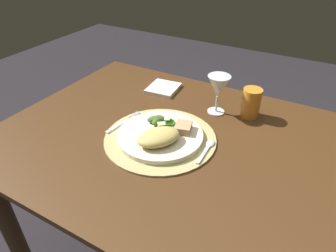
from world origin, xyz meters
TOP-DOWN VIEW (x-y plane):
  - dining_table at (0.00, 0.00)m, footprint 1.19×0.85m
  - placemat at (-0.06, -0.03)m, footprint 0.36×0.36m
  - dinner_plate at (-0.06, -0.03)m, footprint 0.27×0.27m
  - pasta_serving at (-0.04, -0.07)m, footprint 0.15×0.16m
  - salad_greens at (-0.09, 0.02)m, footprint 0.10×0.08m
  - bread_piece at (-0.01, 0.02)m, footprint 0.06×0.07m
  - fork at (-0.22, -0.02)m, footprint 0.03×0.16m
  - spoon at (0.09, -0.00)m, footprint 0.03×0.13m
  - napkin at (-0.23, 0.27)m, footprint 0.13×0.14m
  - wine_glass at (0.03, 0.21)m, footprint 0.08×0.08m
  - amber_tumbler at (0.14, 0.25)m, footprint 0.07×0.07m

SIDE VIEW (x-z plane):
  - dining_table at x=0.00m, z-range 0.22..0.96m
  - placemat at x=-0.06m, z-range 0.73..0.74m
  - napkin at x=-0.23m, z-range 0.73..0.75m
  - fork at x=-0.22m, z-range 0.74..0.75m
  - spoon at x=0.09m, z-range 0.74..0.75m
  - dinner_plate at x=-0.06m, z-range 0.74..0.76m
  - salad_greens at x=-0.09m, z-range 0.75..0.78m
  - bread_piece at x=-0.01m, z-range 0.76..0.78m
  - pasta_serving at x=-0.04m, z-range 0.76..0.80m
  - amber_tumbler at x=0.14m, z-range 0.73..0.84m
  - wine_glass at x=0.03m, z-range 0.76..0.90m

